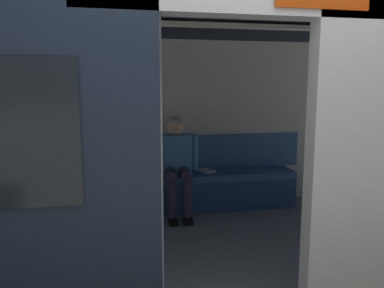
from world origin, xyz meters
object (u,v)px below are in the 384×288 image
(book, at_px, (206,171))
(train_car, at_px, (187,92))
(grab_pole_door, at_px, (160,159))
(handbag, at_px, (139,168))
(bench_seat, at_px, (175,184))
(person_seated, at_px, (176,158))

(book, bearing_deg, train_car, 43.39)
(book, relative_size, grab_pole_door, 0.10)
(book, bearing_deg, handbag, -23.76)
(book, height_order, grab_pole_door, grab_pole_door)
(bench_seat, distance_m, handbag, 0.47)
(grab_pole_door, bearing_deg, train_car, -113.06)
(grab_pole_door, bearing_deg, person_seated, -102.23)
(bench_seat, bearing_deg, train_car, 87.36)
(person_seated, xyz_separation_m, grab_pole_door, (0.41, 1.89, 0.37))
(handbag, bearing_deg, bench_seat, 171.34)
(person_seated, relative_size, book, 5.47)
(person_seated, xyz_separation_m, handbag, (0.45, -0.12, -0.13))
(train_car, xyz_separation_m, person_seated, (-0.07, -1.10, -0.83))
(train_car, distance_m, book, 1.68)
(train_car, relative_size, bench_seat, 2.05)
(handbag, relative_size, book, 1.18)
(handbag, height_order, grab_pole_door, grab_pole_door)
(bench_seat, xyz_separation_m, handbag, (0.43, -0.07, 0.20))
(book, bearing_deg, person_seated, -6.20)
(bench_seat, distance_m, grab_pole_door, 2.10)
(train_car, xyz_separation_m, handbag, (0.37, -1.21, -0.96))
(train_car, bearing_deg, book, -111.12)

